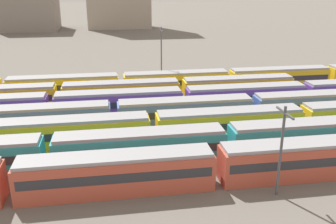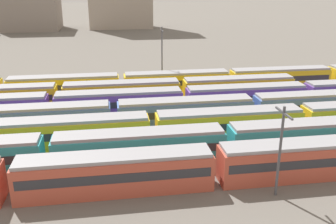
{
  "view_description": "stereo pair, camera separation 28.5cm",
  "coord_description": "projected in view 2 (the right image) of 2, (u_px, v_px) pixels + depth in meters",
  "views": [
    {
      "loc": [
        17.1,
        -31.36,
        18.68
      ],
      "look_at": [
        24.65,
        15.6,
        2.04
      ],
      "focal_mm": 40.62,
      "sensor_mm": 36.0,
      "label": 1
    },
    {
      "loc": [
        17.38,
        -31.41,
        18.68
      ],
      "look_at": [
        24.65,
        15.6,
        2.04
      ],
      "focal_mm": 40.62,
      "sensor_mm": 36.0,
      "label": 2
    }
  ],
  "objects": [
    {
      "name": "train_track_0",
      "position": [
        308.0,
        159.0,
        37.56
      ],
      "size": [
        93.6,
        3.06,
        3.75
      ],
      "color": "#BC4C38",
      "rests_on": "ground_plane"
    },
    {
      "name": "train_track_2",
      "position": [
        229.0,
        124.0,
        46.57
      ],
      "size": [
        93.6,
        3.06,
        3.75
      ],
      "color": "yellow",
      "rests_on": "ground_plane"
    },
    {
      "name": "train_track_5",
      "position": [
        122.0,
        93.0,
        59.32
      ],
      "size": [
        55.8,
        3.06,
        3.75
      ],
      "color": "yellow",
      "rests_on": "ground_plane"
    },
    {
      "name": "train_track_6",
      "position": [
        177.0,
        82.0,
        65.55
      ],
      "size": [
        93.6,
        3.06,
        3.75
      ],
      "color": "yellow",
      "rests_on": "ground_plane"
    },
    {
      "name": "distant_building_1",
      "position": [
        31.0,
        4.0,
        146.54
      ],
      "size": [
        20.87,
        19.7,
        19.41
      ],
      "primitive_type": "cube",
      "color": "gray",
      "rests_on": "ground_plane"
    },
    {
      "name": "catenary_pole_1",
      "position": [
        162.0,
        55.0,
        66.85
      ],
      "size": [
        0.24,
        3.2,
        10.99
      ],
      "color": "#4C4C51",
      "rests_on": "ground_plane"
    },
    {
      "name": "catenary_pole_0",
      "position": [
        280.0,
        147.0,
        33.26
      ],
      "size": [
        0.24,
        3.2,
        8.55
      ],
      "color": "#4C4C51",
      "rests_on": "ground_plane"
    },
    {
      "name": "train_track_4",
      "position": [
        184.0,
        100.0,
        55.75
      ],
      "size": [
        74.7,
        3.06,
        3.75
      ],
      "color": "#6B429E",
      "rests_on": "ground_plane"
    },
    {
      "name": "train_track_3",
      "position": [
        114.0,
        116.0,
        49.41
      ],
      "size": [
        74.7,
        3.06,
        3.75
      ],
      "color": "#4C70BC",
      "rests_on": "ground_plane"
    }
  ]
}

